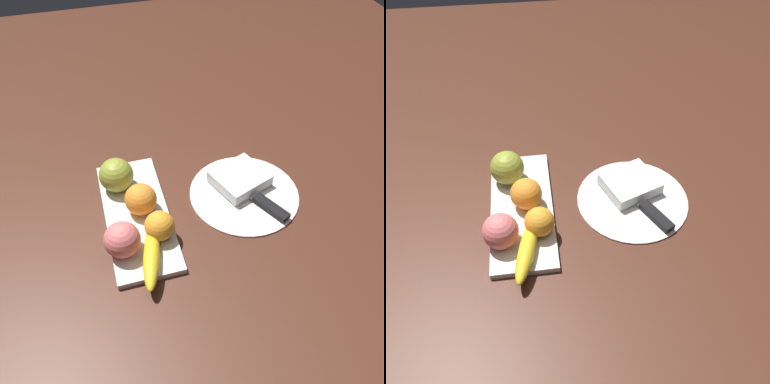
% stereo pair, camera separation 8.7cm
% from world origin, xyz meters
% --- Properties ---
extents(ground_plane, '(2.40, 2.40, 0.00)m').
position_xyz_m(ground_plane, '(0.00, 0.00, 0.00)').
color(ground_plane, '#482418').
extents(fruit_tray, '(0.34, 0.14, 0.01)m').
position_xyz_m(fruit_tray, '(0.01, 0.01, 0.01)').
color(fruit_tray, silver).
rests_on(fruit_tray, ground_plane).
extents(apple, '(0.08, 0.08, 0.08)m').
position_xyz_m(apple, '(0.10, 0.03, 0.05)').
color(apple, '#94A035').
rests_on(apple, fruit_tray).
extents(banana, '(0.16, 0.07, 0.03)m').
position_xyz_m(banana, '(-0.12, 0.00, 0.03)').
color(banana, yellow).
rests_on(banana, fruit_tray).
extents(orange_near_apple, '(0.07, 0.07, 0.07)m').
position_xyz_m(orange_near_apple, '(0.02, -0.01, 0.05)').
color(orange_near_apple, orange).
rests_on(orange_near_apple, fruit_tray).
extents(orange_near_banana, '(0.06, 0.06, 0.06)m').
position_xyz_m(orange_near_banana, '(-0.06, -0.03, 0.05)').
color(orange_near_banana, orange).
rests_on(orange_near_banana, fruit_tray).
extents(peach, '(0.07, 0.07, 0.07)m').
position_xyz_m(peach, '(-0.08, 0.05, 0.05)').
color(peach, '#E66E6A').
rests_on(peach, fruit_tray).
extents(dinner_plate, '(0.25, 0.25, 0.01)m').
position_xyz_m(dinner_plate, '(0.01, -0.25, 0.00)').
color(dinner_plate, white).
rests_on(dinner_plate, ground_plane).
extents(folded_napkin, '(0.14, 0.14, 0.03)m').
position_xyz_m(folded_napkin, '(0.05, -0.25, 0.02)').
color(folded_napkin, white).
rests_on(folded_napkin, dinner_plate).
extents(knife, '(0.17, 0.10, 0.01)m').
position_xyz_m(knife, '(-0.04, -0.28, 0.01)').
color(knife, silver).
rests_on(knife, dinner_plate).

